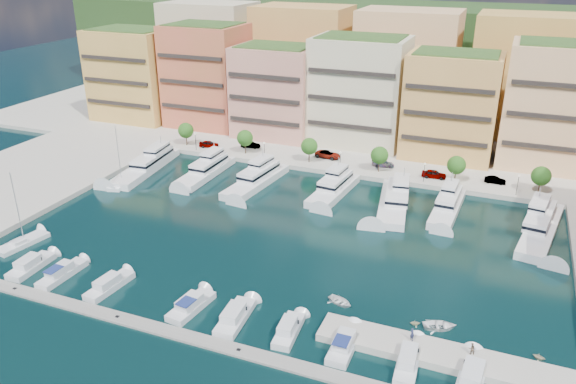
# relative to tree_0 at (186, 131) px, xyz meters

# --- Properties ---
(ground) EXTENTS (400.00, 400.00, 0.00)m
(ground) POSITION_rel_tree_0_xyz_m (40.00, -33.50, -4.74)
(ground) COLOR black
(ground) RESTS_ON ground
(north_quay) EXTENTS (220.00, 64.00, 2.00)m
(north_quay) POSITION_rel_tree_0_xyz_m (40.00, 28.50, -4.74)
(north_quay) COLOR #9E998E
(north_quay) RESTS_ON ground
(hillside) EXTENTS (240.00, 40.00, 58.00)m
(hillside) POSITION_rel_tree_0_xyz_m (40.00, 76.50, -4.74)
(hillside) COLOR #1E3415
(hillside) RESTS_ON ground
(south_pontoon) EXTENTS (72.00, 2.20, 0.35)m
(south_pontoon) POSITION_rel_tree_0_xyz_m (37.00, -63.50, -4.74)
(south_pontoon) COLOR gray
(south_pontoon) RESTS_ON ground
(finger_pier) EXTENTS (32.00, 5.00, 2.00)m
(finger_pier) POSITION_rel_tree_0_xyz_m (70.00, -55.50, -4.74)
(finger_pier) COLOR #9E998E
(finger_pier) RESTS_ON ground
(apartment_0) EXTENTS (22.00, 16.50, 24.80)m
(apartment_0) POSITION_rel_tree_0_xyz_m (-26.00, 16.49, 8.57)
(apartment_0) COLOR gold
(apartment_0) RESTS_ON north_quay
(apartment_1) EXTENTS (20.00, 16.50, 26.80)m
(apartment_1) POSITION_rel_tree_0_xyz_m (-4.00, 18.49, 9.57)
(apartment_1) COLOR #D05345
(apartment_1) RESTS_ON north_quay
(apartment_2) EXTENTS (20.00, 15.50, 22.80)m
(apartment_2) POSITION_rel_tree_0_xyz_m (17.00, 16.49, 7.57)
(apartment_2) COLOR tan
(apartment_2) RESTS_ON north_quay
(apartment_3) EXTENTS (22.00, 16.50, 25.80)m
(apartment_3) POSITION_rel_tree_0_xyz_m (38.00, 18.49, 9.07)
(apartment_3) COLOR beige
(apartment_3) RESTS_ON north_quay
(apartment_4) EXTENTS (20.00, 15.50, 23.80)m
(apartment_4) POSITION_rel_tree_0_xyz_m (60.00, 16.49, 8.07)
(apartment_4) COLOR #DCA652
(apartment_4) RESTS_ON north_quay
(apartment_5) EXTENTS (22.00, 16.50, 26.80)m
(apartment_5) POSITION_rel_tree_0_xyz_m (82.00, 18.49, 9.57)
(apartment_5) COLOR #EEB17E
(apartment_5) RESTS_ON north_quay
(backblock_0) EXTENTS (26.00, 18.00, 30.00)m
(backblock_0) POSITION_rel_tree_0_xyz_m (-15.00, 40.50, 11.26)
(backblock_0) COLOR beige
(backblock_0) RESTS_ON north_quay
(backblock_1) EXTENTS (26.00, 18.00, 30.00)m
(backblock_1) POSITION_rel_tree_0_xyz_m (15.00, 40.50, 11.26)
(backblock_1) COLOR #DCA652
(backblock_1) RESTS_ON north_quay
(backblock_2) EXTENTS (26.00, 18.00, 30.00)m
(backblock_2) POSITION_rel_tree_0_xyz_m (45.00, 40.50, 11.26)
(backblock_2) COLOR #EEB17E
(backblock_2) RESTS_ON north_quay
(backblock_3) EXTENTS (26.00, 18.00, 30.00)m
(backblock_3) POSITION_rel_tree_0_xyz_m (75.00, 40.50, 11.26)
(backblock_3) COLOR gold
(backblock_3) RESTS_ON north_quay
(tree_0) EXTENTS (3.80, 3.80, 5.65)m
(tree_0) POSITION_rel_tree_0_xyz_m (0.00, 0.00, 0.00)
(tree_0) COLOR #473323
(tree_0) RESTS_ON north_quay
(tree_1) EXTENTS (3.80, 3.80, 5.65)m
(tree_1) POSITION_rel_tree_0_xyz_m (16.00, 0.00, 0.00)
(tree_1) COLOR #473323
(tree_1) RESTS_ON north_quay
(tree_2) EXTENTS (3.80, 3.80, 5.65)m
(tree_2) POSITION_rel_tree_0_xyz_m (32.00, 0.00, 0.00)
(tree_2) COLOR #473323
(tree_2) RESTS_ON north_quay
(tree_3) EXTENTS (3.80, 3.80, 5.65)m
(tree_3) POSITION_rel_tree_0_xyz_m (48.00, 0.00, 0.00)
(tree_3) COLOR #473323
(tree_3) RESTS_ON north_quay
(tree_4) EXTENTS (3.80, 3.80, 5.65)m
(tree_4) POSITION_rel_tree_0_xyz_m (64.00, 0.00, 0.00)
(tree_4) COLOR #473323
(tree_4) RESTS_ON north_quay
(tree_5) EXTENTS (3.80, 3.80, 5.65)m
(tree_5) POSITION_rel_tree_0_xyz_m (80.00, 0.00, 0.00)
(tree_5) COLOR #473323
(tree_5) RESTS_ON north_quay
(lamppost_0) EXTENTS (0.30, 0.30, 4.20)m
(lamppost_0) POSITION_rel_tree_0_xyz_m (4.00, -2.30, -0.92)
(lamppost_0) COLOR black
(lamppost_0) RESTS_ON north_quay
(lamppost_1) EXTENTS (0.30, 0.30, 4.20)m
(lamppost_1) POSITION_rel_tree_0_xyz_m (22.00, -2.30, -0.92)
(lamppost_1) COLOR black
(lamppost_1) RESTS_ON north_quay
(lamppost_2) EXTENTS (0.30, 0.30, 4.20)m
(lamppost_2) POSITION_rel_tree_0_xyz_m (40.00, -2.30, -0.92)
(lamppost_2) COLOR black
(lamppost_2) RESTS_ON north_quay
(lamppost_3) EXTENTS (0.30, 0.30, 4.20)m
(lamppost_3) POSITION_rel_tree_0_xyz_m (58.00, -2.30, -0.92)
(lamppost_3) COLOR black
(lamppost_3) RESTS_ON north_quay
(lamppost_4) EXTENTS (0.30, 0.30, 4.20)m
(lamppost_4) POSITION_rel_tree_0_xyz_m (76.00, -2.30, -0.92)
(lamppost_4) COLOR black
(lamppost_4) RESTS_ON north_quay
(yacht_0) EXTENTS (7.51, 23.89, 7.30)m
(yacht_0) POSITION_rel_tree_0_xyz_m (-0.68, -15.26, -3.53)
(yacht_0) COLOR silver
(yacht_0) RESTS_ON ground
(yacht_1) EXTENTS (5.04, 19.19, 7.30)m
(yacht_1) POSITION_rel_tree_0_xyz_m (13.12, -13.31, -3.65)
(yacht_1) COLOR silver
(yacht_1) RESTS_ON ground
(yacht_2) EXTENTS (6.97, 20.70, 7.30)m
(yacht_2) POSITION_rel_tree_0_xyz_m (25.57, -13.79, -3.53)
(yacht_2) COLOR silver
(yacht_2) RESTS_ON ground
(yacht_3) EXTENTS (6.37, 17.79, 7.30)m
(yacht_3) POSITION_rel_tree_0_xyz_m (41.98, -12.48, -3.53)
(yacht_3) COLOR silver
(yacht_3) RESTS_ON ground
(yacht_4) EXTENTS (8.21, 21.24, 7.30)m
(yacht_4) POSITION_rel_tree_0_xyz_m (54.46, -14.04, -3.65)
(yacht_4) COLOR silver
(yacht_4) RESTS_ON ground
(yacht_5) EXTENTS (4.96, 17.82, 7.30)m
(yacht_5) POSITION_rel_tree_0_xyz_m (64.28, -12.59, -3.53)
(yacht_5) COLOR silver
(yacht_5) RESTS_ON ground
(yacht_6) EXTENTS (8.23, 23.65, 7.30)m
(yacht_6) POSITION_rel_tree_0_xyz_m (80.45, -15.14, -3.53)
(yacht_6) COLOR silver
(yacht_6) RESTS_ON ground
(cruiser_0) EXTENTS (3.14, 8.09, 2.55)m
(cruiser_0) POSITION_rel_tree_0_xyz_m (7.67, -58.09, -4.20)
(cruiser_0) COLOR silver
(cruiser_0) RESTS_ON ground
(cruiser_1) EXTENTS (2.68, 8.62, 2.66)m
(cruiser_1) POSITION_rel_tree_0_xyz_m (13.74, -58.11, -4.17)
(cruiser_1) COLOR silver
(cruiser_1) RESTS_ON ground
(cruiser_2) EXTENTS (3.24, 8.35, 2.55)m
(cruiser_2) POSITION_rel_tree_0_xyz_m (22.42, -58.09, -4.20)
(cruiser_2) COLOR silver
(cruiser_2) RESTS_ON ground
(cruiser_4) EXTENTS (3.67, 8.15, 2.66)m
(cruiser_4) POSITION_rel_tree_0_xyz_m (36.03, -58.10, -4.17)
(cruiser_4) COLOR silver
(cruiser_4) RESTS_ON ground
(cruiser_5) EXTENTS (3.46, 8.58, 2.55)m
(cruiser_5) POSITION_rel_tree_0_xyz_m (42.74, -58.09, -4.20)
(cruiser_5) COLOR silver
(cruiser_5) RESTS_ON ground
(cruiser_6) EXTENTS (2.95, 7.33, 2.55)m
(cruiser_6) POSITION_rel_tree_0_xyz_m (50.36, -58.08, -4.20)
(cruiser_6) COLOR silver
(cruiser_6) RESTS_ON ground
(cruiser_7) EXTENTS (2.70, 7.80, 2.66)m
(cruiser_7) POSITION_rel_tree_0_xyz_m (57.77, -58.10, -4.17)
(cruiser_7) COLOR silver
(cruiser_7) RESTS_ON ground
(cruiser_8) EXTENTS (2.88, 8.76, 2.55)m
(cruiser_8) POSITION_rel_tree_0_xyz_m (65.62, -58.09, -4.20)
(cruiser_8) COLOR silver
(cruiser_8) RESTS_ON ground
(cruiser_9) EXTENTS (3.39, 8.81, 2.55)m
(cruiser_9) POSITION_rel_tree_0_xyz_m (72.83, -58.09, -4.20)
(cruiser_9) COLOR silver
(cruiser_9) RESTS_ON ground
(sailboat_2) EXTENTS (4.76, 8.48, 13.20)m
(sailboat_2) POSITION_rel_tree_0_xyz_m (-0.86, -25.07, -4.42)
(sailboat_2) COLOR silver
(sailboat_2) RESTS_ON ground
(sailboat_0) EXTENTS (4.21, 9.04, 13.20)m
(sailboat_0) POSITION_rel_tree_0_xyz_m (0.50, -52.74, -4.43)
(sailboat_0) COLOR silver
(sailboat_0) RESTS_ON ground
(tender_2) EXTENTS (5.14, 4.42, 0.90)m
(tender_2) POSITION_rel_tree_0_xyz_m (68.07, -49.61, -4.29)
(tender_2) COLOR white
(tender_2) RESTS_ON ground
(tender_3) EXTENTS (1.82, 1.68, 0.79)m
(tender_3) POSITION_rel_tree_0_xyz_m (79.99, -51.26, -4.35)
(tender_3) COLOR beige
(tender_3) RESTS_ON ground
(tender_0) EXTENTS (4.47, 3.89, 0.77)m
(tender_0) POSITION_rel_tree_0_xyz_m (54.49, -49.13, -4.36)
(tender_0) COLOR white
(tender_0) RESTS_ON ground
(tender_1) EXTENTS (1.68, 1.57, 0.72)m
(tender_1) POSITION_rel_tree_0_xyz_m (65.01, -50.09, -4.38)
(tender_1) COLOR beige
(tender_1) RESTS_ON ground
(car_0) EXTENTS (5.03, 3.09, 1.60)m
(car_0) POSITION_rel_tree_0_xyz_m (5.81, 0.72, -2.94)
(car_0) COLOR gray
(car_0) RESTS_ON north_quay
(car_1) EXTENTS (4.83, 2.31, 1.53)m
(car_1) POSITION_rel_tree_0_xyz_m (15.44, 4.03, -2.98)
(car_1) COLOR gray
(car_1) RESTS_ON north_quay
(car_2) EXTENTS (6.25, 3.52, 1.65)m
(car_2) POSITION_rel_tree_0_xyz_m (35.09, 4.25, -2.92)
(car_2) COLOR gray
(car_2) RESTS_ON north_quay
(car_3) EXTENTS (5.17, 2.63, 1.44)m
(car_3) POSITION_rel_tree_0_xyz_m (48.12, 3.60, -3.02)
(car_3) COLOR gray
(car_3) RESTS_ON north_quay
(car_4) EXTENTS (5.15, 2.28, 1.72)m
(car_4) POSITION_rel_tree_0_xyz_m (59.65, 0.85, -2.88)
(car_4) COLOR gray
(car_4) RESTS_ON north_quay
(car_5) EXTENTS (4.24, 1.50, 1.40)m
(car_5) POSITION_rel_tree_0_xyz_m (71.78, 2.47, -3.05)
(car_5) COLOR gray
(car_5) RESTS_ON north_quay
(person_0) EXTENTS (0.76, 0.75, 1.77)m
(person_0) POSITION_rel_tree_0_xyz_m (65.32, -54.67, -2.86)
(person_0) COLOR #262B4C
(person_0) RESTS_ON finger_pier
(person_1) EXTENTS (0.93, 0.84, 1.56)m
(person_1) POSITION_rel_tree_0_xyz_m (72.35, -54.54, -2.96)
(person_1) COLOR brown
(person_1) RESTS_ON finger_pier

